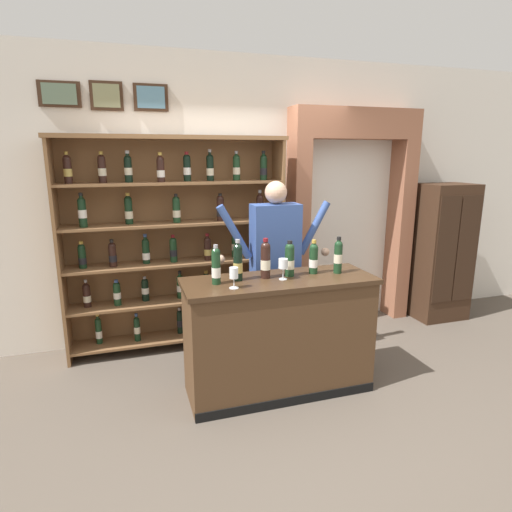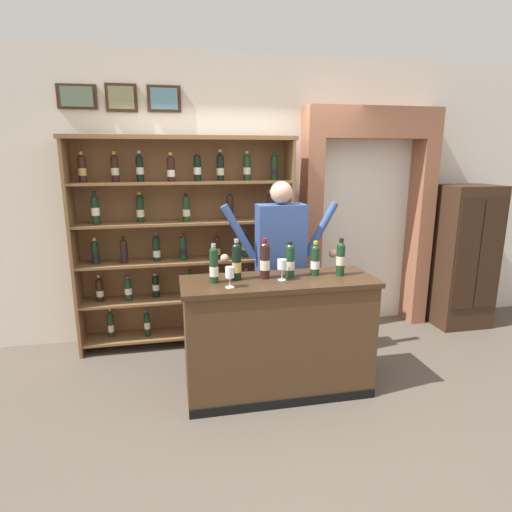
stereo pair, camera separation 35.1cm
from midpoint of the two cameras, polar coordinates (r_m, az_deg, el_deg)
name	(u,v)px [view 2 (the right image)]	position (r m, az deg, el deg)	size (l,w,h in m)	color
ground_plane	(268,392)	(3.88, 4.28, -17.77)	(14.00, 14.00, 0.02)	brown
back_wall	(238,199)	(4.78, -0.27, 7.57)	(12.00, 0.19, 3.01)	silver
wine_shelf	(186,236)	(4.45, -7.16, 2.64)	(2.26, 0.37, 2.17)	brown
archway_doorway	(364,205)	(5.15, 16.15, 6.54)	(1.53, 0.45, 2.50)	#935B42
side_cabinet	(464,257)	(5.61, 27.71, -0.11)	(0.62, 0.49, 1.66)	#382316
tasting_counter	(278,337)	(3.66, 5.76, -10.73)	(1.59, 0.57, 1.01)	#4C331E
shopkeeper	(281,253)	(3.99, 5.82, 0.40)	(1.13, 0.22, 1.76)	#2D3347
tasting_bottle_rosso	(214,265)	(3.34, -2.69, -1.22)	(0.07, 0.07, 0.32)	#19381E
tasting_bottle_vin_santo	(237,261)	(3.42, 0.32, -0.72)	(0.08, 0.08, 0.34)	black
tasting_bottle_bianco	(265,260)	(3.47, 4.10, -0.51)	(0.08, 0.08, 0.33)	black
tasting_bottle_prosecco	(290,260)	(3.53, 7.40, -0.56)	(0.08, 0.08, 0.30)	#19381E
tasting_bottle_brunello	(315,259)	(3.62, 10.69, -0.49)	(0.08, 0.08, 0.29)	#19381E
tasting_bottle_super_tuscan	(341,258)	(3.65, 13.98, -0.27)	(0.07, 0.07, 0.32)	#19381E
wine_glass_right	(282,265)	(3.43, 6.44, -1.24)	(0.08, 0.08, 0.17)	silver
wine_glass_left	(230,274)	(3.23, -0.44, -2.43)	(0.07, 0.07, 0.16)	silver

